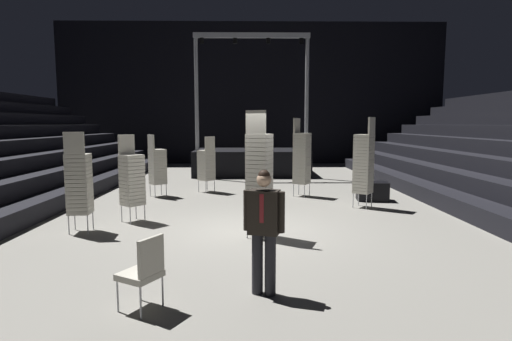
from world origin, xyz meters
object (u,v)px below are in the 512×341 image
Objects in this scene: chair_stack_front_right at (79,183)px; chair_stack_rear_right at (132,179)px; chair_stack_mid_left at (206,164)px; chair_stack_mid_right at (259,175)px; chair_stack_front_left at (302,158)px; man_with_tie at (264,225)px; loose_chair_near_man at (144,269)px; stage_riser at (252,160)px; chair_stack_rear_left at (157,166)px; chair_stack_mid_centre at (364,163)px; equipment_road_case at (372,191)px.

chair_stack_front_right reaches higher than chair_stack_rear_right.
chair_stack_mid_right is (1.66, -5.50, 0.34)m from chair_stack_mid_left.
man_with_tie is at bearing 21.41° from chair_stack_front_left.
loose_chair_near_man is at bearing 12.12° from chair_stack_front_left.
chair_stack_mid_left is 8.79m from loose_chair_near_man.
chair_stack_front_right is at bearing -110.24° from stage_riser.
chair_stack_mid_right is 5.61m from chair_stack_rear_left.
chair_stack_mid_left is 5.28m from chair_stack_mid_centre.
chair_stack_rear_right is at bearing -153.98° from chair_stack_mid_left.
chair_stack_mid_centre is at bearing 66.54° from chair_stack_mid_right.
chair_stack_front_left is at bearing -74.63° from stage_riser.
chair_stack_rear_left is (0.67, 4.25, -0.08)m from chair_stack_front_right.
man_with_tie reaches higher than loose_chair_near_man.
chair_stack_mid_centre is (2.92, 2.88, -0.04)m from chair_stack_mid_right.
stage_riser is 8.09m from chair_stack_mid_centre.
chair_stack_rear_right reaches higher than equipment_road_case.
man_with_tie is 6.40m from chair_stack_mid_centre.
chair_stack_front_left reaches higher than chair_stack_rear_left.
stage_riser is 6.45m from chair_stack_rear_left.
chair_stack_mid_right is (3.79, -0.40, 0.21)m from chair_stack_front_right.
chair_stack_front_left is 2.62× the size of loose_chair_near_man.
man_with_tie is 1.80× the size of loose_chair_near_man.
chair_stack_mid_right is at bearing 171.89° from chair_stack_mid_centre.
stage_riser is 2.43× the size of chair_stack_front_left.
equipment_road_case is (3.50, 6.71, -0.68)m from man_with_tie.
chair_stack_mid_centre is 1.51m from equipment_road_case.
chair_stack_front_left is at bearing 94.64° from chair_stack_mid_right.
man_with_tie is at bearing 78.57° from chair_stack_rear_right.
man_with_tie is 5.08m from chair_stack_rear_right.
chair_stack_mid_centre is at bearing 71.94° from chair_stack_front_left.
chair_stack_rear_left is at bearing 173.48° from equipment_road_case.
chair_stack_rear_left is 2.08× the size of loose_chair_near_man.
chair_stack_rear_left reaches higher than equipment_road_case.
chair_stack_rear_right is at bearing -37.89° from man_with_tie.
man_with_tie is 0.83× the size of chair_stack_rear_right.
chair_stack_rear_left reaches higher than chair_stack_mid_left.
chair_stack_front_left reaches higher than equipment_road_case.
chair_stack_mid_centre is at bearing 37.14° from chair_stack_rear_left.
chair_stack_mid_left reaches higher than man_with_tie.
chair_stack_rear_left is (-3.00, -5.70, 0.32)m from stage_riser.
stage_riser is 5.93m from chair_stack_front_left.
chair_stack_mid_left is 2.09× the size of equipment_road_case.
chair_stack_mid_right is (-1.45, -4.67, 0.04)m from chair_stack_front_left.
chair_stack_rear_left is 3.34m from chair_stack_rear_right.
chair_stack_mid_left is at bearing 128.67° from chair_stack_mid_right.
chair_stack_mid_right is 2.71× the size of loose_chair_near_man.
chair_stack_front_left is 2.75× the size of equipment_road_case.
chair_stack_front_right is at bearing 61.64° from loose_chair_near_man.
chair_stack_front_left reaches higher than chair_stack_front_right.
stage_riser is 2.35× the size of chair_stack_mid_right.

